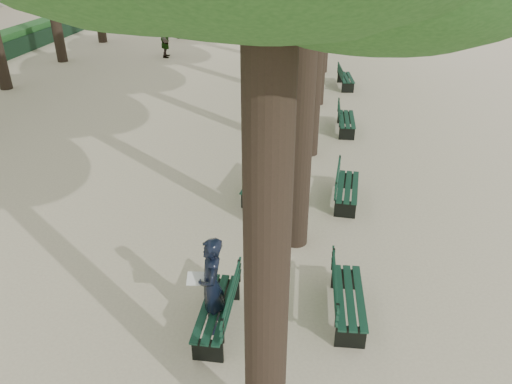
# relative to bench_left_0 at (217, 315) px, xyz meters

# --- Properties ---
(ground) EXTENTS (120.00, 120.00, 0.00)m
(ground) POSITION_rel_bench_left_0_xyz_m (-0.37, -0.08, -0.27)
(ground) COLOR beige
(ground) RESTS_ON ground
(bench_left_0) EXTENTS (0.60, 1.81, 0.92)m
(bench_left_0) POSITION_rel_bench_left_0_xyz_m (0.00, 0.00, 0.00)
(bench_left_0) COLOR black
(bench_left_0) RESTS_ON ground
(bench_left_1) EXTENTS (0.79, 1.86, 0.92)m
(bench_left_1) POSITION_rel_bench_left_0_xyz_m (-0.00, 5.00, 0.00)
(bench_left_1) COLOR black
(bench_left_1) RESTS_ON ground
(bench_left_2) EXTENTS (0.65, 1.82, 0.92)m
(bench_left_2) POSITION_rel_bench_left_0_xyz_m (-0.00, 10.04, 0.00)
(bench_left_2) COLOR black
(bench_left_2) RESTS_ON ground
(bench_left_3) EXTENTS (0.64, 1.82, 0.92)m
(bench_left_3) POSITION_rel_bench_left_0_xyz_m (-0.00, 15.13, 0.00)
(bench_left_3) COLOR black
(bench_left_3) RESTS_ON ground
(bench_right_0) EXTENTS (0.67, 1.83, 0.92)m
(bench_right_0) POSITION_rel_bench_left_0_xyz_m (2.27, 0.66, 0.00)
(bench_right_0) COLOR black
(bench_right_0) RESTS_ON ground
(bench_right_1) EXTENTS (0.66, 1.83, 0.92)m
(bench_right_1) POSITION_rel_bench_left_0_xyz_m (2.27, 4.95, 0.00)
(bench_right_1) COLOR black
(bench_right_1) RESTS_ON ground
(bench_right_2) EXTENTS (0.64, 1.82, 0.92)m
(bench_right_2) POSITION_rel_bench_left_0_xyz_m (2.27, 10.02, 0.00)
(bench_right_2) COLOR black
(bench_right_2) RESTS_ON ground
(bench_right_3) EXTENTS (0.80, 1.86, 0.92)m
(bench_right_3) POSITION_rel_bench_left_0_xyz_m (2.27, 15.39, 0.00)
(bench_right_3) COLOR black
(bench_right_3) RESTS_ON ground
(man_with_map) EXTENTS (0.71, 0.81, 1.84)m
(man_with_map) POSITION_rel_bench_left_0_xyz_m (-0.07, -0.01, 0.65)
(man_with_map) COLOR black
(man_with_map) RESTS_ON ground
(pedestrian_b) EXTENTS (0.88, 1.04, 1.62)m
(pedestrian_b) POSITION_rel_bench_left_0_xyz_m (3.65, 23.54, 0.54)
(pedestrian_b) COLOR #262628
(pedestrian_b) RESTS_ON ground
(pedestrian_c) EXTENTS (0.74, 1.02, 1.67)m
(pedestrian_c) POSITION_rel_bench_left_0_xyz_m (3.05, 23.92, 0.56)
(pedestrian_c) COLOR #262628
(pedestrian_c) RESTS_ON ground
(pedestrian_a) EXTENTS (0.85, 0.48, 1.66)m
(pedestrian_a) POSITION_rel_bench_left_0_xyz_m (-7.75, 24.56, 0.56)
(pedestrian_a) COLOR #262628
(pedestrian_a) RESTS_ON ground
(pedestrian_e) EXTENTS (0.68, 1.64, 1.73)m
(pedestrian_e) POSITION_rel_bench_left_0_xyz_m (-7.32, 19.76, 0.59)
(pedestrian_e) COLOR #262628
(pedestrian_e) RESTS_ON ground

